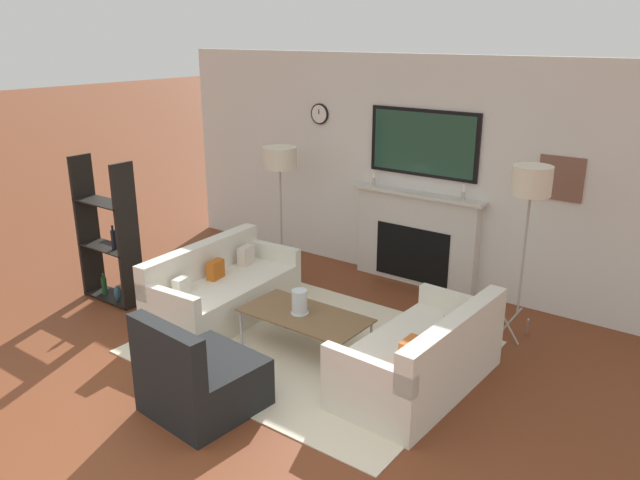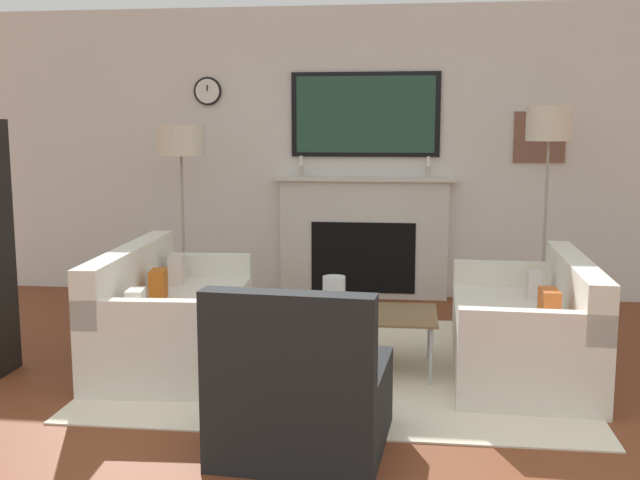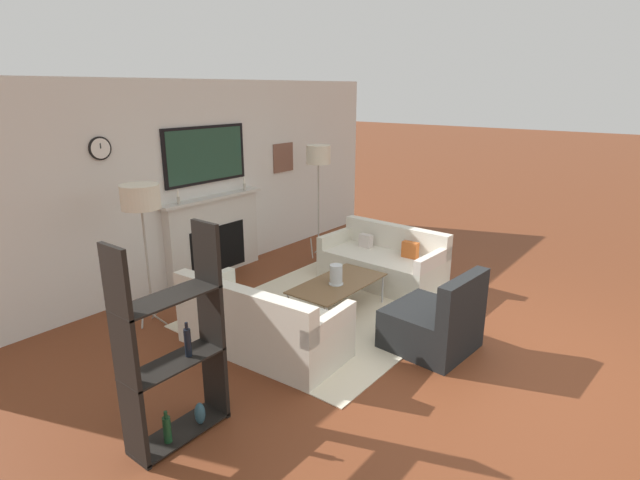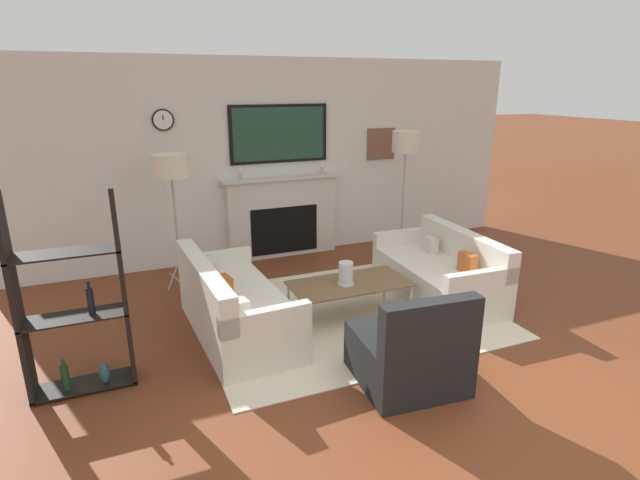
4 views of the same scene
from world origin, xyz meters
TOP-DOWN VIEW (x-y plane):
  - fireplace_wall at (0.00, 4.33)m, footprint 7.37×0.28m
  - area_rug at (0.00, 2.15)m, footprint 3.01×2.47m
  - couch_left at (-1.20, 2.15)m, footprint 0.89×1.76m
  - couch_right at (1.20, 2.15)m, footprint 0.90×1.67m
  - armchair at (-0.08, 0.77)m, footprint 0.86×0.87m
  - coffee_table at (-0.00, 2.06)m, footprint 1.24×0.63m
  - hurricane_candle at (-0.05, 2.04)m, footprint 0.17×0.17m
  - floor_lamp_left at (-1.53, 3.55)m, footprint 0.41×0.41m
  - floor_lamp_right at (1.53, 3.55)m, footprint 0.37×0.37m

SIDE VIEW (x-z plane):
  - area_rug at x=0.00m, z-range 0.00..0.01m
  - couch_right at x=1.20m, z-range -0.11..0.65m
  - armchair at x=-0.08m, z-range -0.15..0.71m
  - couch_left at x=-1.20m, z-range -0.11..0.67m
  - coffee_table at x=0.00m, z-range 0.17..0.56m
  - hurricane_candle at x=-0.05m, z-range 0.38..0.61m
  - fireplace_wall at x=0.00m, z-range -0.12..2.58m
  - floor_lamp_left at x=-1.53m, z-range 0.65..2.27m
  - floor_lamp_right at x=1.53m, z-range 0.71..2.48m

